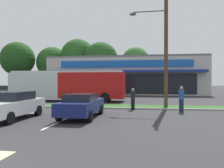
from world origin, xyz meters
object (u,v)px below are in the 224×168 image
object	(u,v)px
car_4	(82,105)
car_5	(109,92)
pedestrian_near_bench	(181,99)
car_1	(12,105)
city_bus	(67,85)
car_3	(7,91)
bus_stop_bench	(3,102)
pedestrian_by_pole	(133,99)
car_0	(40,91)
utility_pole	(164,36)

from	to	relation	value
car_4	car_5	distance (m)	17.45
car_4	pedestrian_near_bench	bearing A→B (deg)	-62.38
car_1	car_4	size ratio (longest dim) A/B	1.02
city_bus	car_4	xyz separation A→B (m)	(4.68, -10.75, -1.03)
car_3	car_1	bearing A→B (deg)	-56.15
bus_stop_bench	car_5	distance (m)	15.20
car_3	pedestrian_by_pole	world-z (taller)	pedestrian_by_pole
city_bus	car_1	bearing A→B (deg)	94.99
bus_stop_bench	pedestrian_near_bench	xyz separation A→B (m)	(13.50, -0.31, 0.39)
bus_stop_bench	car_0	distance (m)	14.44
car_5	car_3	bearing A→B (deg)	0.38
car_1	utility_pole	bearing A→B (deg)	126.45
city_bus	car_4	bearing A→B (deg)	113.72
car_1	pedestrian_near_bench	distance (m)	10.73
city_bus	car_0	distance (m)	9.33
bus_stop_bench	pedestrian_near_bench	bearing A→B (deg)	178.68
bus_stop_bench	car_4	xyz separation A→B (m)	(7.37, -3.52, 0.24)
car_4	car_5	xyz separation A→B (m)	(-1.20, 17.40, 0.01)
city_bus	car_0	xyz separation A→B (m)	(-6.40, 6.72, -0.96)
bus_stop_bench	car_4	size ratio (longest dim) A/B	0.34
city_bus	bus_stop_bench	world-z (taller)	city_bus
city_bus	pedestrian_near_bench	size ratio (longest dim) A/B	7.03
car_5	pedestrian_near_bench	bearing A→B (deg)	117.31
bus_stop_bench	car_0	bearing A→B (deg)	-75.12
city_bus	car_1	distance (m)	11.98
city_bus	car_5	size ratio (longest dim) A/B	2.73
bus_stop_bench	car_1	size ratio (longest dim) A/B	0.34
car_0	pedestrian_by_pole	world-z (taller)	pedestrian_by_pole
city_bus	car_5	world-z (taller)	city_bus
car_5	pedestrian_by_pole	world-z (taller)	pedestrian_by_pole
city_bus	pedestrian_near_bench	world-z (taller)	city_bus
car_5	city_bus	bearing A→B (deg)	62.43
car_0	car_4	world-z (taller)	car_0
utility_pole	car_3	xyz separation A→B (m)	(-21.20, 11.94, -4.91)
car_0	car_1	xyz separation A→B (m)	(7.40, -18.62, -0.01)
pedestrian_near_bench	pedestrian_by_pole	xyz separation A→B (m)	(-3.36, 0.84, -0.08)
car_5	pedestrian_near_bench	size ratio (longest dim) A/B	2.58
pedestrian_by_pole	car_0	bearing A→B (deg)	-0.66
pedestrian_by_pole	city_bus	bearing A→B (deg)	1.46
car_3	pedestrian_by_pole	size ratio (longest dim) A/B	2.71
city_bus	car_3	world-z (taller)	city_bus
car_1	car_3	world-z (taller)	car_1
car_0	bus_stop_bench	bearing A→B (deg)	104.88
utility_pole	car_3	distance (m)	24.82
city_bus	pedestrian_by_pole	xyz separation A→B (m)	(7.44, -6.70, -0.96)
pedestrian_near_bench	pedestrian_by_pole	world-z (taller)	pedestrian_near_bench
bus_stop_bench	pedestrian_by_pole	distance (m)	10.16
bus_stop_bench	car_5	world-z (taller)	car_5
utility_pole	city_bus	distance (m)	11.87
utility_pole	car_3	size ratio (longest dim) A/B	2.45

